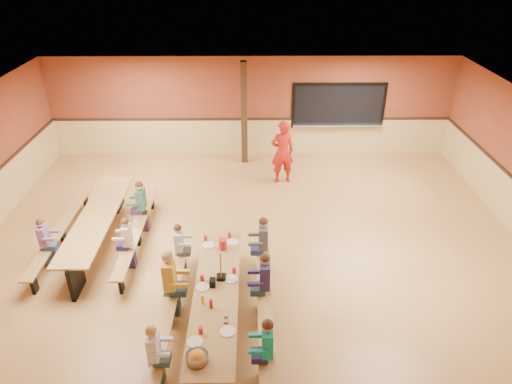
{
  "coord_description": "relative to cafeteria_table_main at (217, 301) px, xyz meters",
  "views": [
    {
      "loc": [
        0.03,
        -8.1,
        5.93
      ],
      "look_at": [
        0.1,
        0.44,
        1.15
      ],
      "focal_mm": 32.0,
      "sensor_mm": 36.0,
      "label": 1
    }
  ],
  "objects": [
    {
      "name": "chip_bowl",
      "position": [
        -0.17,
        -1.44,
        0.29
      ],
      "size": [
        0.32,
        0.32,
        0.15
      ],
      "primitive_type": null,
      "color": "orange",
      "rests_on": "cafeteria_table_main"
    },
    {
      "name": "seated_child_tan_sec",
      "position": [
        -1.88,
        1.63,
        0.04
      ],
      "size": [
        0.33,
        0.27,
        1.14
      ],
      "primitive_type": null,
      "color": "beige",
      "rests_on": "ground"
    },
    {
      "name": "condiment_ketchup",
      "position": [
        -0.05,
        -0.39,
        0.3
      ],
      "size": [
        0.06,
        0.06,
        0.17
      ],
      "primitive_type": "cylinder",
      "color": "#B2140F",
      "rests_on": "cafeteria_table_main"
    },
    {
      "name": "table_paddle",
      "position": [
        0.07,
        0.33,
        0.35
      ],
      "size": [
        0.16,
        0.16,
        0.56
      ],
      "color": "black",
      "rests_on": "cafeteria_table_main"
    },
    {
      "name": "place_settings",
      "position": [
        0.0,
        0.0,
        0.27
      ],
      "size": [
        0.65,
        3.3,
        0.11
      ],
      "primitive_type": null,
      "color": "beige",
      "rests_on": "cafeteria_table_main"
    },
    {
      "name": "seated_child_char_right",
      "position": [
        0.83,
        1.47,
        0.09
      ],
      "size": [
        0.38,
        0.31,
        1.23
      ],
      "primitive_type": null,
      "color": "#454A4F",
      "rests_on": "ground"
    },
    {
      "name": "seated_child_white_left",
      "position": [
        -0.83,
        -1.2,
        0.05
      ],
      "size": [
        0.34,
        0.28,
        1.14
      ],
      "primitive_type": null,
      "color": "silver",
      "rests_on": "ground"
    },
    {
      "name": "kitchen_pass_through",
      "position": [
        3.19,
        7.19,
        0.96
      ],
      "size": [
        2.78,
        0.28,
        1.38
      ],
      "color": "black",
      "rests_on": "ground"
    },
    {
      "name": "structural_post",
      "position": [
        0.39,
        6.63,
        0.97
      ],
      "size": [
        0.18,
        0.18,
        3.0
      ],
      "primitive_type": "cube",
      "color": "#301E10",
      "rests_on": "ground"
    },
    {
      "name": "standing_woman",
      "position": [
        1.43,
        5.36,
        0.35
      ],
      "size": [
        0.71,
        0.54,
        1.76
      ],
      "primitive_type": "imported",
      "rotation": [
        0.0,
        0.0,
        3.33
      ],
      "color": "#AE1B13",
      "rests_on": "ground"
    },
    {
      "name": "punch_pitcher",
      "position": [
        0.05,
        1.19,
        0.32
      ],
      "size": [
        0.16,
        0.16,
        0.22
      ],
      "primitive_type": "cylinder",
      "color": "red",
      "rests_on": "cafeteria_table_main"
    },
    {
      "name": "seated_child_teal_right",
      "position": [
        0.83,
        -1.15,
        0.07
      ],
      "size": [
        0.36,
        0.29,
        1.19
      ],
      "primitive_type": null,
      "color": "#109182",
      "rests_on": "ground"
    },
    {
      "name": "condiment_mustard",
      "position": [
        -0.2,
        -0.28,
        0.3
      ],
      "size": [
        0.06,
        0.06,
        0.17
      ],
      "primitive_type": "cylinder",
      "color": "yellow",
      "rests_on": "cafeteria_table_main"
    },
    {
      "name": "napkin_dispenser",
      "position": [
        -0.07,
        0.14,
        0.28
      ],
      "size": [
        0.1,
        0.14,
        0.13
      ],
      "primitive_type": "cube",
      "color": "black",
      "rests_on": "cafeteria_table_main"
    },
    {
      "name": "ground",
      "position": [
        0.59,
        2.23,
        -0.53
      ],
      "size": [
        12.0,
        12.0,
        0.0
      ],
      "primitive_type": "plane",
      "color": "#A4733E",
      "rests_on": "ground"
    },
    {
      "name": "seated_child_grey_left",
      "position": [
        -0.83,
        1.44,
        0.03
      ],
      "size": [
        0.32,
        0.26,
        1.11
      ],
      "primitive_type": null,
      "color": "silver",
      "rests_on": "ground"
    },
    {
      "name": "seated_child_purple_sec",
      "position": [
        -3.53,
        1.64,
        0.04
      ],
      "size": [
        0.33,
        0.27,
        1.13
      ],
      "primitive_type": null,
      "color": "#7C4B7B",
      "rests_on": "ground"
    },
    {
      "name": "seated_child_green_sec",
      "position": [
        -1.88,
        2.99,
        0.09
      ],
      "size": [
        0.38,
        0.31,
        1.22
      ],
      "primitive_type": null,
      "color": "#2F6352",
      "rests_on": "ground"
    },
    {
      "name": "room_envelope",
      "position": [
        0.59,
        2.23,
        0.16
      ],
      "size": [
        12.04,
        10.04,
        3.02
      ],
      "color": "brown",
      "rests_on": "ground"
    },
    {
      "name": "cafeteria_table_second",
      "position": [
        -2.71,
        2.4,
        0.0
      ],
      "size": [
        1.91,
        3.7,
        0.74
      ],
      "color": "olive",
      "rests_on": "ground"
    },
    {
      "name": "cafeteria_table_main",
      "position": [
        0.0,
        0.0,
        0.0
      ],
      "size": [
        1.91,
        3.7,
        0.74
      ],
      "color": "olive",
      "rests_on": "ground"
    },
    {
      "name": "seated_adult_yellow",
      "position": [
        -0.83,
        0.31,
        0.14
      ],
      "size": [
        0.43,
        0.35,
        1.33
      ],
      "primitive_type": null,
      "color": "gold",
      "rests_on": "ground"
    },
    {
      "name": "seated_child_navy_right",
      "position": [
        0.83,
        0.31,
        0.1
      ],
      "size": [
        0.39,
        0.32,
        1.25
      ],
      "primitive_type": null,
      "color": "navy",
      "rests_on": "ground"
    }
  ]
}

